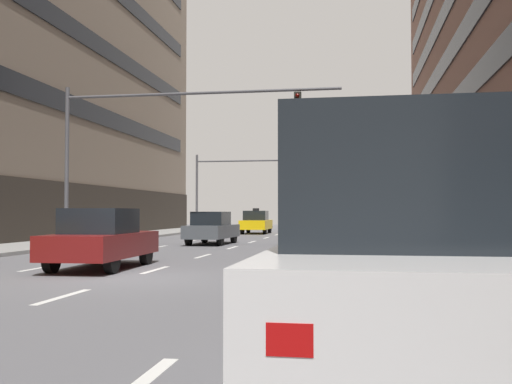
{
  "coord_description": "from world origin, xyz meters",
  "views": [
    {
      "loc": [
        5.19,
        -12.91,
        1.52
      ],
      "look_at": [
        0.6,
        14.59,
        2.5
      ],
      "focal_mm": 41.16,
      "sensor_mm": 36.0,
      "label": 1
    }
  ],
  "objects": [
    {
      "name": "lane_stripe_l2_s10",
      "position": [
        0.0,
        32.0,
        0.0
      ],
      "size": [
        0.16,
        2.0,
        0.01
      ],
      "primitive_type": "cube",
      "color": "silver",
      "rests_on": "ground"
    },
    {
      "name": "car_parked_1",
      "position": [
        5.57,
        -2.01,
        1.0
      ],
      "size": [
        1.84,
        4.21,
        2.02
      ],
      "color": "black",
      "rests_on": "ground"
    },
    {
      "name": "lane_stripe_l2_s7",
      "position": [
        0.0,
        17.0,
        0.0
      ],
      "size": [
        0.16,
        2.0,
        0.01
      ],
      "primitive_type": "cube",
      "color": "silver",
      "rests_on": "ground"
    },
    {
      "name": "car_parked_0",
      "position": [
        5.57,
        -8.09,
        1.1
      ],
      "size": [
        1.92,
        4.57,
        2.21
      ],
      "color": "black",
      "rests_on": "ground"
    },
    {
      "name": "lane_stripe_l1_s9",
      "position": [
        -3.31,
        27.0,
        0.0
      ],
      "size": [
        0.16,
        2.0,
        0.01
      ],
      "primitive_type": "cube",
      "color": "silver",
      "rests_on": "ground"
    },
    {
      "name": "lane_stripe_l3_s5",
      "position": [
        3.31,
        7.0,
        0.0
      ],
      "size": [
        0.16,
        2.0,
        0.01
      ],
      "primitive_type": "cube",
      "color": "silver",
      "rests_on": "ground"
    },
    {
      "name": "lane_stripe_l2_s8",
      "position": [
        0.0,
        22.0,
        0.0
      ],
      "size": [
        0.16,
        2.0,
        0.01
      ],
      "primitive_type": "cube",
      "color": "silver",
      "rests_on": "ground"
    },
    {
      "name": "lane_stripe_l2_s9",
      "position": [
        0.0,
        27.0,
        0.0
      ],
      "size": [
        0.16,
        2.0,
        0.01
      ],
      "primitive_type": "cube",
      "color": "silver",
      "rests_on": "ground"
    },
    {
      "name": "lane_stripe_l1_s7",
      "position": [
        -3.31,
        17.0,
        0.0
      ],
      "size": [
        0.16,
        2.0,
        0.01
      ],
      "primitive_type": "cube",
      "color": "silver",
      "rests_on": "ground"
    },
    {
      "name": "lane_stripe_l1_s5",
      "position": [
        -3.31,
        7.0,
        0.0
      ],
      "size": [
        0.16,
        2.0,
        0.01
      ],
      "primitive_type": "cube",
      "color": "silver",
      "rests_on": "ground"
    },
    {
      "name": "lane_stripe_l1_s4",
      "position": [
        -3.31,
        2.0,
        0.0
      ],
      "size": [
        0.16,
        2.0,
        0.01
      ],
      "primitive_type": "cube",
      "color": "silver",
      "rests_on": "ground"
    },
    {
      "name": "lane_stripe_l3_s6",
      "position": [
        3.31,
        12.0,
        0.0
      ],
      "size": [
        0.16,
        2.0,
        0.01
      ],
      "primitive_type": "cube",
      "color": "silver",
      "rests_on": "ground"
    },
    {
      "name": "lane_stripe_l1_s8",
      "position": [
        -3.31,
        22.0,
        0.0
      ],
      "size": [
        0.16,
        2.0,
        0.01
      ],
      "primitive_type": "cube",
      "color": "silver",
      "rests_on": "ground"
    },
    {
      "name": "car_driving_0",
      "position": [
        -1.53,
        14.46,
        0.77
      ],
      "size": [
        1.9,
        4.22,
        1.56
      ],
      "color": "black",
      "rests_on": "ground"
    },
    {
      "name": "lane_stripe_l3_s10",
      "position": [
        3.31,
        32.0,
        0.0
      ],
      "size": [
        0.16,
        2.0,
        0.01
      ],
      "primitive_type": "cube",
      "color": "silver",
      "rests_on": "ground"
    },
    {
      "name": "pedestrian_0",
      "position": [
        9.16,
        8.82,
        1.09
      ],
      "size": [
        0.52,
        0.28,
        1.64
      ],
      "color": "brown",
      "rests_on": "sidewalk_right"
    },
    {
      "name": "traffic_signal_1",
      "position": [
        -3.24,
        31.89,
        4.36
      ],
      "size": [
        11.45,
        0.34,
        5.94
      ],
      "color": "#4C4C51",
      "rests_on": "sidewalk_left"
    },
    {
      "name": "traffic_signal_0",
      "position": [
        -3.31,
        10.62,
        5.0
      ],
      "size": [
        11.85,
        0.35,
        6.8
      ],
      "color": "#4C4C51",
      "rests_on": "sidewalk_left"
    },
    {
      "name": "lane_stripe_l3_s9",
      "position": [
        3.31,
        27.0,
        0.0
      ],
      "size": [
        0.16,
        2.0,
        0.01
      ],
      "primitive_type": "cube",
      "color": "silver",
      "rests_on": "ground"
    },
    {
      "name": "car_parked_2",
      "position": [
        5.57,
        4.28,
        0.8
      ],
      "size": [
        1.88,
        4.36,
        1.62
      ],
      "color": "black",
      "rests_on": "ground"
    },
    {
      "name": "taxi_driving_2",
      "position": [
        -1.73,
        28.68,
        0.81
      ],
      "size": [
        1.91,
        4.41,
        1.82
      ],
      "color": "black",
      "rests_on": "ground"
    },
    {
      "name": "lane_stripe_l3_s8",
      "position": [
        3.31,
        22.0,
        0.0
      ],
      "size": [
        0.16,
        2.0,
        0.01
      ],
      "primitive_type": "cube",
      "color": "silver",
      "rests_on": "ground"
    },
    {
      "name": "lane_stripe_l2_s6",
      "position": [
        0.0,
        12.0,
        0.0
      ],
      "size": [
        0.16,
        2.0,
        0.01
      ],
      "primitive_type": "cube",
      "color": "silver",
      "rests_on": "ground"
    },
    {
      "name": "car_driving_1",
      "position": [
        -1.56,
        2.11,
        0.8
      ],
      "size": [
        1.96,
        4.41,
        1.63
      ],
      "color": "black",
      "rests_on": "ground"
    },
    {
      "name": "lane_stripe_l1_s10",
      "position": [
        -3.31,
        32.0,
        0.0
      ],
      "size": [
        0.16,
        2.0,
        0.01
      ],
      "primitive_type": "cube",
      "color": "silver",
      "rests_on": "ground"
    },
    {
      "name": "lane_stripe_l3_s4",
      "position": [
        3.31,
        2.0,
        0.0
      ],
      "size": [
        0.16,
        2.0,
        0.01
      ],
      "primitive_type": "cube",
      "color": "silver",
      "rests_on": "ground"
    },
    {
      "name": "lane_stripe_l3_s7",
      "position": [
        3.31,
        17.0,
        0.0
      ],
      "size": [
        0.16,
        2.0,
        0.01
      ],
      "primitive_type": "cube",
      "color": "silver",
      "rests_on": "ground"
    },
    {
      "name": "lane_stripe_l2_s5",
      "position": [
        0.0,
        7.0,
        0.0
      ],
      "size": [
        0.16,
        2.0,
        0.01
      ],
      "primitive_type": "cube",
      "color": "silver",
      "rests_on": "ground"
    },
    {
      "name": "lane_stripe_l2_s3",
      "position": [
        0.0,
        -3.0,
        0.0
      ],
      "size": [
        0.16,
        2.0,
        0.01
      ],
      "primitive_type": "cube",
      "color": "silver",
      "rests_on": "ground"
    },
    {
      "name": "lane_stripe_l2_s4",
      "position": [
        0.0,
        2.0,
        0.0
      ],
      "size": [
        0.16,
        2.0,
        0.01
      ],
      "primitive_type": "cube",
      "color": "silver",
      "rests_on": "ground"
    },
    {
      "name": "ground_plane",
      "position": [
        0.0,
        0.0,
        0.0
      ],
      "size": [
        120.0,
        120.0,
        0.0
      ],
      "primitive_type": "plane",
      "color": "slate"
    },
    {
      "name": "lane_stripe_l3_s3",
      "position": [
        3.31,
        -3.0,
        0.0
      ],
      "size": [
        0.16,
        2.0,
        0.01
      ],
      "primitive_type": "cube",
      "color": "silver",
      "rests_on": "ground"
    },
    {
      "name": "lane_stripe_l1_s6",
      "position": [
        -3.31,
        12.0,
        0.0
      ],
      "size": [
        0.16,
        2.0,
        0.01
      ],
      "primitive_type": "cube",
      "color": "silver",
      "rests_on": "ground"
    }
  ]
}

